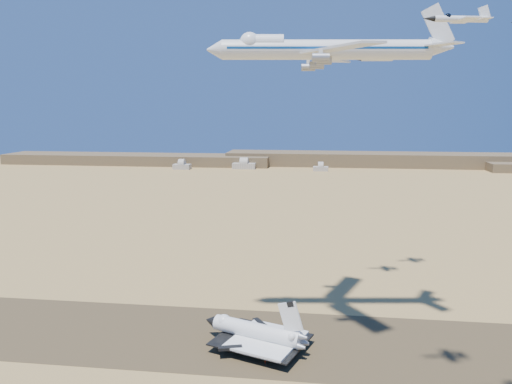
# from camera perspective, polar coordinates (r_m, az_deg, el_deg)

# --- Properties ---
(ground) EXTENTS (1200.00, 1200.00, 0.00)m
(ground) POSITION_cam_1_polar(r_m,az_deg,el_deg) (183.12, -6.02, -16.14)
(ground) COLOR #A7834A
(ground) RESTS_ON ground
(runway) EXTENTS (600.00, 50.00, 0.06)m
(runway) POSITION_cam_1_polar(r_m,az_deg,el_deg) (183.10, -6.02, -16.13)
(runway) COLOR #4B3C25
(runway) RESTS_ON ground
(ridgeline) EXTENTS (960.00, 90.00, 18.00)m
(ridgeline) POSITION_cam_1_polar(r_m,az_deg,el_deg) (691.77, 9.51, 3.52)
(ridgeline) COLOR brown
(ridgeline) RESTS_ON ground
(hangars) EXTENTS (200.50, 29.50, 30.00)m
(hangars) POSITION_cam_1_polar(r_m,az_deg,el_deg) (651.27, -1.80, 3.03)
(hangars) COLOR #B1AA9D
(hangars) RESTS_ON ground
(shuttle) EXTENTS (38.57, 31.44, 18.76)m
(shuttle) POSITION_cam_1_polar(r_m,az_deg,el_deg) (173.27, -0.03, -15.80)
(shuttle) COLOR silver
(shuttle) RESTS_ON runway
(carrier_747) EXTENTS (79.93, 61.28, 19.85)m
(carrier_747) POSITION_cam_1_polar(r_m,az_deg,el_deg) (167.82, 7.20, 15.85)
(carrier_747) COLOR silver
(crew_a) EXTENTS (0.60, 0.72, 1.69)m
(crew_a) POSITION_cam_1_polar(r_m,az_deg,el_deg) (169.47, 1.70, -17.98)
(crew_a) COLOR red
(crew_a) RESTS_ON runway
(crew_b) EXTENTS (0.96, 0.95, 1.76)m
(crew_b) POSITION_cam_1_polar(r_m,az_deg,el_deg) (166.93, 2.52, -18.43)
(crew_b) COLOR red
(crew_b) RESTS_ON runway
(crew_c) EXTENTS (0.96, 1.16, 1.76)m
(crew_c) POSITION_cam_1_polar(r_m,az_deg,el_deg) (165.11, 1.06, -18.76)
(crew_c) COLOR red
(crew_c) RESTS_ON runway
(chase_jet_a) EXTENTS (15.53, 8.80, 3.91)m
(chase_jet_a) POSITION_cam_1_polar(r_m,az_deg,el_deg) (128.20, 22.24, 17.86)
(chase_jet_a) COLOR silver
(chase_jet_e) EXTENTS (15.91, 8.67, 3.97)m
(chase_jet_e) POSITION_cam_1_polar(r_m,az_deg,el_deg) (213.78, 13.54, 14.55)
(chase_jet_e) COLOR silver
(chase_jet_f) EXTENTS (15.82, 9.21, 4.03)m
(chase_jet_f) POSITION_cam_1_polar(r_m,az_deg,el_deg) (230.49, 17.23, 15.21)
(chase_jet_f) COLOR silver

